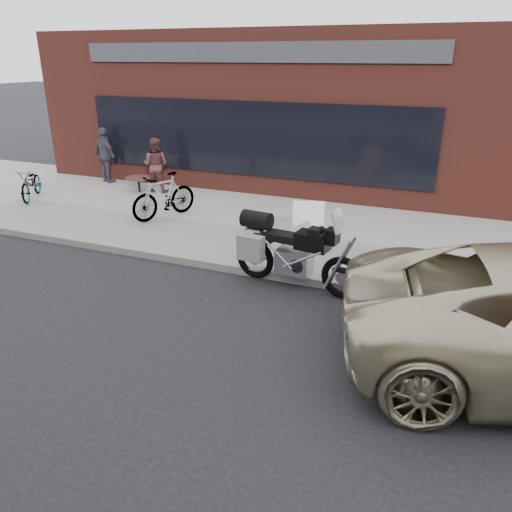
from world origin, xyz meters
TOP-DOWN VIEW (x-y plane):
  - ground at (0.00, 0.00)m, footprint 120.00×120.00m
  - near_sidewalk at (0.00, 7.00)m, footprint 44.00×6.00m
  - storefront at (-2.00, 13.98)m, footprint 14.00×10.07m
  - motorcycle at (0.93, 3.90)m, footprint 2.43×0.79m
  - bicycle_front at (-7.30, 6.26)m, footprint 1.28×1.68m
  - bicycle_rear at (-3.00, 6.16)m, footprint 1.17×1.84m
  - sandwich_sign at (0.83, 5.43)m, footprint 0.77×0.73m
  - cafe_table at (-5.00, 7.98)m, footprint 0.75×0.75m
  - cafe_patron_left at (-4.55, 8.22)m, footprint 0.82×0.68m
  - cafe_patron_right at (-6.58, 8.60)m, footprint 1.06×0.75m

SIDE VIEW (x-z plane):
  - ground at x=0.00m, z-range 0.00..0.00m
  - near_sidewalk at x=0.00m, z-range 0.00..0.15m
  - cafe_table at x=-5.00m, z-range 0.33..0.76m
  - bicycle_front at x=-7.30m, z-range 0.15..1.00m
  - sandwich_sign at x=0.83m, z-range 0.15..1.15m
  - motorcycle at x=0.93m, z-range -0.11..1.44m
  - bicycle_rear at x=-3.00m, z-range 0.15..1.22m
  - cafe_patron_left at x=-4.55m, z-range 0.15..1.69m
  - cafe_patron_right at x=-6.58m, z-range 0.15..1.83m
  - storefront at x=-2.00m, z-range 0.00..4.50m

